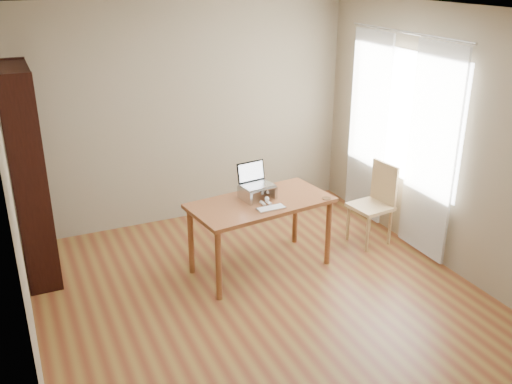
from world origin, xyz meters
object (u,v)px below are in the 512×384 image
at_px(keyboard, 271,208).
at_px(bookshelf, 28,176).
at_px(cat, 257,191).
at_px(laptop, 255,179).
at_px(desk, 261,210).
at_px(chair, 376,201).

bearing_deg(keyboard, bookshelf, 150.77).
distance_m(bookshelf, cat, 2.21).
height_order(bookshelf, cat, bookshelf).
xyz_separation_m(bookshelf, cat, (2.07, -0.74, -0.24)).
distance_m(keyboard, cat, 0.34).
xyz_separation_m(bookshelf, keyboard, (2.07, -1.07, -0.29)).
relative_size(keyboard, cat, 0.59).
height_order(laptop, keyboard, laptop).
bearing_deg(laptop, keyboard, -96.42).
height_order(keyboard, cat, cat).
relative_size(laptop, cat, 0.69).
relative_size(desk, chair, 1.63).
bearing_deg(bookshelf, laptop, -19.29).
height_order(desk, cat, cat).
distance_m(desk, cat, 0.20).
bearing_deg(chair, bookshelf, 159.95).
bearing_deg(keyboard, cat, 88.07).
height_order(laptop, chair, laptop).
bearing_deg(laptop, desk, -97.45).
relative_size(desk, cat, 3.10).
xyz_separation_m(bookshelf, chair, (3.48, -0.82, -0.56)).
bearing_deg(chair, desk, 174.48).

